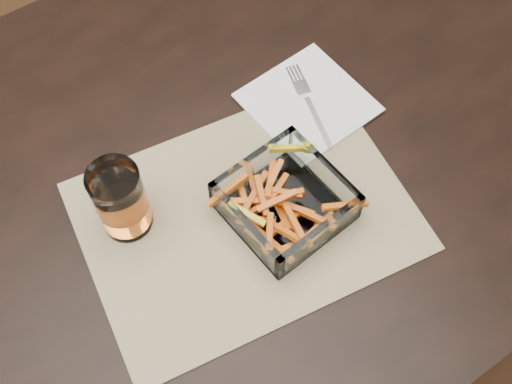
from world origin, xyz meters
TOP-DOWN VIEW (x-y plane):
  - dining_table at (0.00, 0.00)m, footprint 1.60×0.90m
  - placemat at (0.03, -0.10)m, footprint 0.49×0.39m
  - glass_bowl at (0.08, -0.12)m, footprint 0.16×0.16m
  - tumbler at (-0.11, -0.01)m, footprint 0.07×0.07m
  - napkin at (0.22, 0.01)m, footprint 0.18×0.18m
  - fork at (0.22, 0.01)m, footprint 0.06×0.16m

SIDE VIEW (x-z plane):
  - dining_table at x=0.00m, z-range 0.29..1.04m
  - placemat at x=0.03m, z-range 0.75..0.75m
  - napkin at x=0.22m, z-range 0.75..0.76m
  - fork at x=0.22m, z-range 0.76..0.76m
  - glass_bowl at x=0.08m, z-range 0.75..0.81m
  - tumbler at x=-0.11m, z-range 0.75..0.87m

